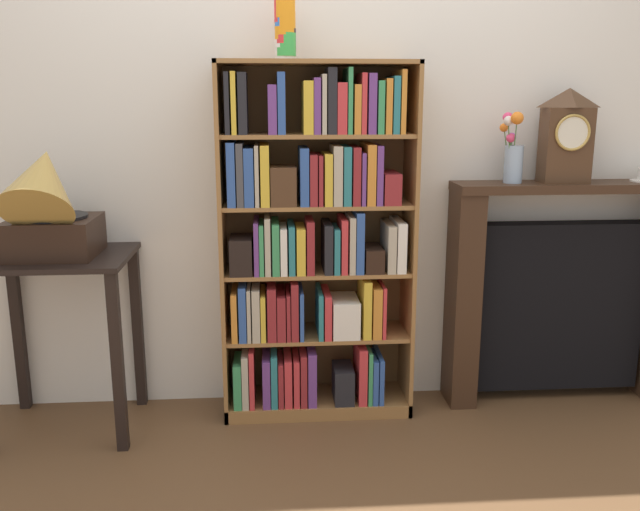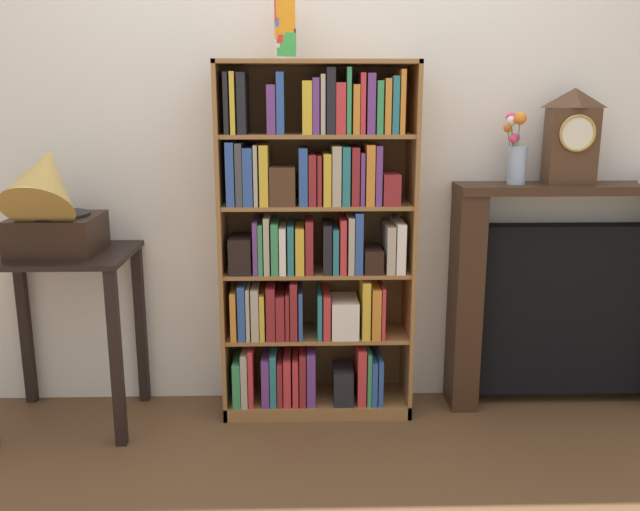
# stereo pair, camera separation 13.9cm
# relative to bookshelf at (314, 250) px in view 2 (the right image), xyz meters

# --- Properties ---
(ground_plane) EXTENTS (7.57, 6.40, 0.02)m
(ground_plane) POSITION_rel_bookshelf_xyz_m (0.01, -0.13, -0.77)
(ground_plane) COLOR brown
(wall_back) EXTENTS (4.57, 0.08, 2.60)m
(wall_back) POSITION_rel_bookshelf_xyz_m (0.04, 0.19, 0.54)
(wall_back) COLOR silver
(wall_back) RESTS_ON ground
(bookshelf) EXTENTS (0.84, 0.29, 1.56)m
(bookshelf) POSITION_rel_bookshelf_xyz_m (0.00, 0.00, 0.00)
(bookshelf) COLOR olive
(bookshelf) RESTS_ON ground
(cup_stack) EXTENTS (0.09, 0.09, 0.26)m
(cup_stack) POSITION_rel_bookshelf_xyz_m (-0.12, 0.01, 0.93)
(cup_stack) COLOR white
(cup_stack) RESTS_ON bookshelf
(side_table_left) EXTENTS (0.60, 0.49, 0.78)m
(side_table_left) POSITION_rel_bookshelf_xyz_m (-1.08, -0.10, -0.18)
(side_table_left) COLOR black
(side_table_left) RESTS_ON ground
(gramophone) EXTENTS (0.34, 0.46, 0.53)m
(gramophone) POSITION_rel_bookshelf_xyz_m (-1.08, -0.15, 0.24)
(gramophone) COLOR black
(gramophone) RESTS_ON side_table_left
(fireplace_mantel) EXTENTS (1.07, 0.23, 1.04)m
(fireplace_mantel) POSITION_rel_bookshelf_xyz_m (1.16, 0.05, -0.25)
(fireplace_mantel) COLOR #382316
(fireplace_mantel) RESTS_ON ground
(mantel_clock) EXTENTS (0.21, 0.13, 0.41)m
(mantel_clock) POSITION_rel_bookshelf_xyz_m (1.12, 0.03, 0.49)
(mantel_clock) COLOR #472D1C
(mantel_clock) RESTS_ON fireplace_mantel
(flower_vase) EXTENTS (0.11, 0.15, 0.31)m
(flower_vase) POSITION_rel_bookshelf_xyz_m (0.88, 0.03, 0.42)
(flower_vase) COLOR #99B2D1
(flower_vase) RESTS_ON fireplace_mantel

